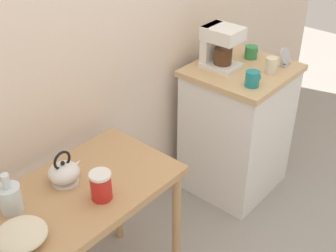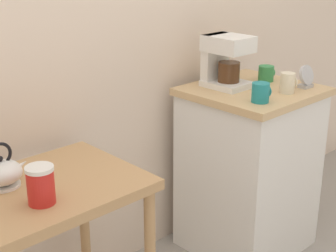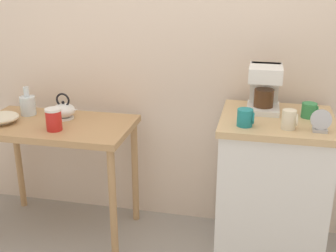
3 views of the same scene
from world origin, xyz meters
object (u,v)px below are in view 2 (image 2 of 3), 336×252
Objects in this scene: coffee_maker at (224,59)px; table_clock at (306,78)px; mug_small_cream at (288,83)px; mug_dark_teal at (261,92)px; canister_enamel at (41,185)px; mug_tall_green at (266,73)px; teakettle at (2,172)px.

table_clock is at bearing -47.02° from coffee_maker.
mug_small_cream reaches higher than mug_dark_teal.
coffee_maker reaches higher than mug_dark_teal.
coffee_maker is 2.26× the size of table_clock.
mug_tall_green reaches higher than canister_enamel.
canister_enamel is at bearing -80.81° from teakettle.
table_clock reaches higher than teakettle.
coffee_maker is at bearing 114.15° from mug_small_cream.
mug_small_cream is (1.33, -0.06, 0.12)m from canister_enamel.
mug_dark_teal is at bearing -13.30° from teakettle.
coffee_maker is 2.88× the size of mug_dark_teal.
mug_small_cream reaches higher than teakettle.
mug_dark_teal is (-0.09, -0.30, -0.10)m from coffee_maker.
teakettle is 1.39m from mug_small_cream.
canister_enamel is at bearing 177.46° from mug_small_cream.
table_clock is at bearing -0.90° from mug_dark_teal.
mug_tall_green is at bearing -18.69° from coffee_maker.
mug_tall_green is 0.97× the size of mug_dark_teal.
table_clock is (1.48, -0.07, 0.12)m from canister_enamel.
canister_enamel is 1.48× the size of mug_dark_teal.
table_clock is at bearing -3.34° from mug_small_cream.
mug_dark_teal reaches higher than mug_tall_green.
canister_enamel is at bearing -174.01° from mug_tall_green.
mug_tall_green is at bearing 61.26° from mug_small_cream.
teakettle is at bearing 99.19° from canister_enamel.
mug_tall_green is (1.47, -0.06, 0.12)m from teakettle.
table_clock reaches higher than mug_small_cream.
coffee_maker reaches higher than canister_enamel.
coffee_maker is at bearing 1.25° from teakettle.
canister_enamel is 1.16× the size of table_clock.
canister_enamel is 1.11m from mug_dark_teal.
table_clock is at bearing -80.95° from mug_tall_green.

